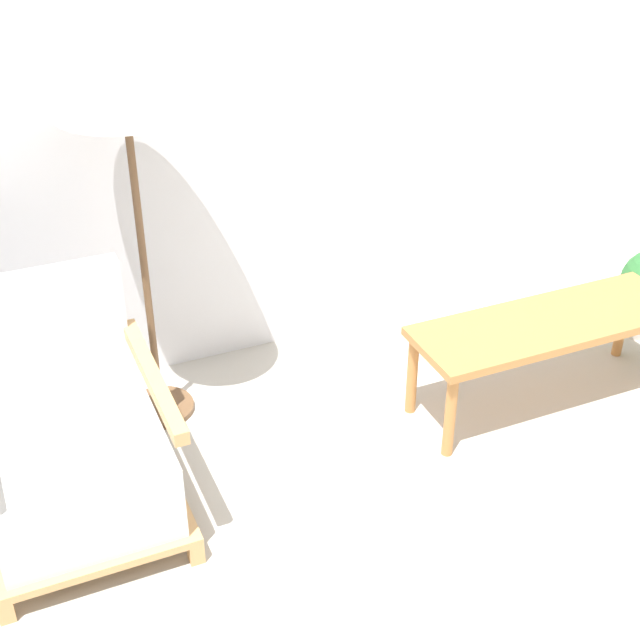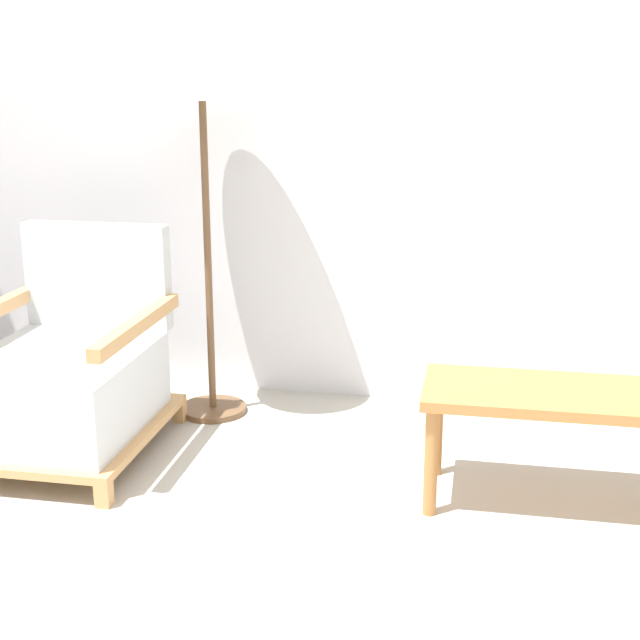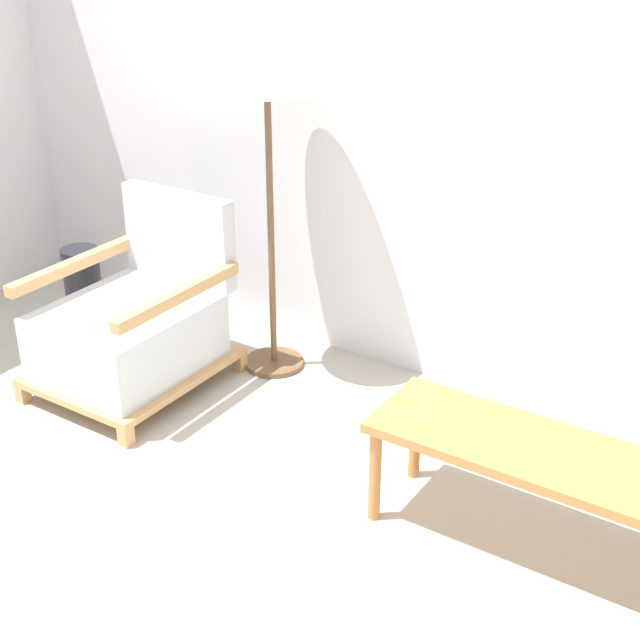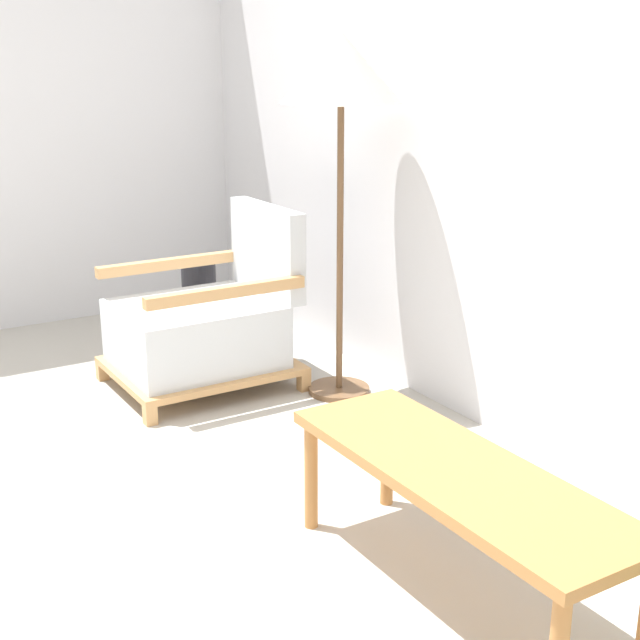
% 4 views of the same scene
% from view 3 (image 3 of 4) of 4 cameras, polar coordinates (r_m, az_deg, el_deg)
% --- Properties ---
extents(wall_back, '(8.00, 0.06, 2.70)m').
position_cam_3_polar(wall_back, '(3.69, 7.59, 15.46)').
color(wall_back, silver).
rests_on(wall_back, ground_plane).
extents(armchair, '(0.66, 0.79, 0.81)m').
position_cam_3_polar(armchair, '(3.97, -11.79, -0.34)').
color(armchair, tan).
rests_on(armchair, ground_plane).
extents(floor_lamp, '(0.51, 0.51, 1.56)m').
position_cam_3_polar(floor_lamp, '(3.71, -3.44, 16.03)').
color(floor_lamp, brown).
rests_on(floor_lamp, ground_plane).
extents(coffee_table, '(1.15, 0.38, 0.40)m').
position_cam_3_polar(coffee_table, '(2.97, 14.14, -8.84)').
color(coffee_table, '#B2753D').
rests_on(coffee_table, ground_plane).
extents(vase, '(0.18, 0.18, 0.46)m').
position_cam_3_polar(vase, '(4.50, -14.86, 1.71)').
color(vase, black).
rests_on(vase, ground_plane).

